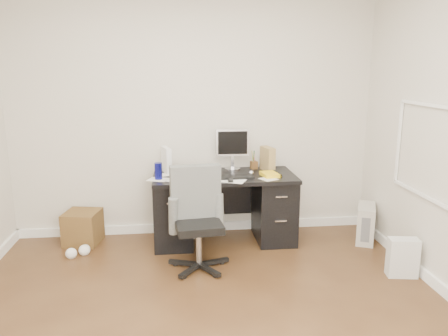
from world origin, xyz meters
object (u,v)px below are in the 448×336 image
at_px(desk, 224,206).
at_px(pc_tower, 366,223).
at_px(keyboard, 233,177).
at_px(office_chair, 198,220).
at_px(wicker_basket, 83,227).
at_px(lcd_monitor, 232,149).

xyz_separation_m(desk, pc_tower, (1.54, -0.17, -0.20)).
height_order(keyboard, office_chair, office_chair).
xyz_separation_m(desk, wicker_basket, (-1.53, 0.12, -0.22)).
relative_size(keyboard, pc_tower, 1.05).
bearing_deg(desk, wicker_basket, 175.44).
relative_size(lcd_monitor, keyboard, 1.10).
height_order(lcd_monitor, wicker_basket, lcd_monitor).
bearing_deg(pc_tower, keyboard, -155.99).
bearing_deg(lcd_monitor, desk, -114.51).
distance_m(pc_tower, wicker_basket, 3.08).
bearing_deg(desk, pc_tower, -6.24).
bearing_deg(pc_tower, desk, -161.81).
relative_size(keyboard, wicker_basket, 1.20).
xyz_separation_m(desk, office_chair, (-0.32, -0.64, 0.08)).
xyz_separation_m(pc_tower, wicker_basket, (-3.07, 0.29, -0.03)).
bearing_deg(lcd_monitor, office_chair, -114.30).
height_order(desk, lcd_monitor, lcd_monitor).
distance_m(lcd_monitor, office_chair, 1.09).
relative_size(desk, wicker_basket, 4.26).
height_order(keyboard, wicker_basket, keyboard).
bearing_deg(wicker_basket, office_chair, -32.08).
bearing_deg(keyboard, lcd_monitor, 80.90).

